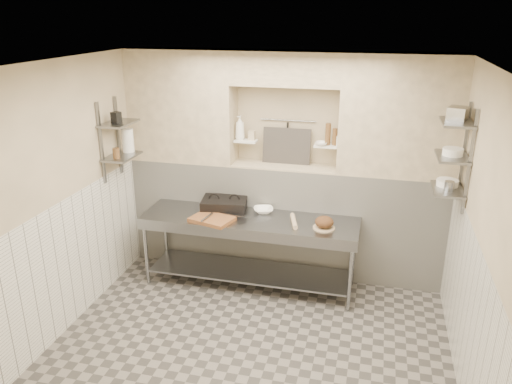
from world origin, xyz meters
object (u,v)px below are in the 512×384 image
(prep_table, at_px, (249,238))
(mixing_bowl, at_px, (263,210))
(bread_loaf, at_px, (324,222))
(bowl_alcove, at_px, (321,144))
(bottle_soap, at_px, (240,128))
(jug_left, at_px, (128,140))
(cutting_board, at_px, (212,219))
(panini_press, at_px, (224,204))
(rolling_pin, at_px, (294,221))

(prep_table, xyz_separation_m, mixing_bowl, (0.12, 0.23, 0.29))
(mixing_bowl, xyz_separation_m, bread_loaf, (0.78, -0.30, 0.05))
(bowl_alcove, bearing_deg, bottle_soap, 177.52)
(bowl_alcove, xyz_separation_m, jug_left, (-2.29, -0.48, 0.02))
(jug_left, bearing_deg, prep_table, -1.59)
(bread_loaf, xyz_separation_m, jug_left, (-2.43, 0.11, 0.77))
(mixing_bowl, height_order, bowl_alcove, bowl_alcove)
(bottle_soap, bearing_deg, jug_left, -157.53)
(cutting_board, relative_size, bread_loaf, 2.24)
(panini_press, xyz_separation_m, mixing_bowl, (0.49, 0.04, -0.04))
(panini_press, distance_m, bowl_alcove, 1.40)
(prep_table, height_order, bottle_soap, bottle_soap)
(rolling_pin, xyz_separation_m, bread_loaf, (0.36, -0.05, 0.05))
(prep_table, relative_size, bread_loaf, 12.20)
(bread_loaf, bearing_deg, panini_press, 168.51)
(mixing_bowl, bearing_deg, cutting_board, -142.61)
(cutting_board, xyz_separation_m, bottle_soap, (0.14, 0.74, 0.94))
(rolling_pin, relative_size, bread_loaf, 1.77)
(cutting_board, xyz_separation_m, rolling_pin, (0.95, 0.16, 0.01))
(rolling_pin, bearing_deg, bread_loaf, -8.45)
(rolling_pin, xyz_separation_m, bottle_soap, (-0.81, 0.58, 0.93))
(mixing_bowl, bearing_deg, prep_table, -118.78)
(prep_table, height_order, cutting_board, cutting_board)
(prep_table, distance_m, bottle_soap, 1.37)
(rolling_pin, height_order, bread_loaf, bread_loaf)
(prep_table, height_order, rolling_pin, rolling_pin)
(bread_loaf, relative_size, jug_left, 0.76)
(panini_press, bearing_deg, bread_loaf, -20.16)
(prep_table, relative_size, jug_left, 9.23)
(mixing_bowl, bearing_deg, jug_left, -173.64)
(rolling_pin, xyz_separation_m, bowl_alcove, (0.22, 0.54, 0.81))
(bread_loaf, bearing_deg, bowl_alcove, 103.29)
(prep_table, distance_m, panini_press, 0.53)
(panini_press, bearing_deg, prep_table, -35.78)
(panini_press, xyz_separation_m, cutting_board, (-0.04, -0.36, -0.05))
(mixing_bowl, bearing_deg, bottle_soap, 138.63)
(rolling_pin, bearing_deg, prep_table, 178.10)
(panini_press, xyz_separation_m, bread_loaf, (1.27, -0.26, 0.00))
(rolling_pin, distance_m, bread_loaf, 0.37)
(prep_table, bearing_deg, bread_loaf, -4.51)
(rolling_pin, relative_size, bottle_soap, 1.26)
(prep_table, relative_size, bowl_alcove, 18.37)
(mixing_bowl, height_order, jug_left, jug_left)
(panini_press, distance_m, mixing_bowl, 0.49)
(mixing_bowl, bearing_deg, rolling_pin, -30.16)
(prep_table, height_order, bowl_alcove, bowl_alcove)
(bread_loaf, bearing_deg, cutting_board, -175.34)
(panini_press, height_order, rolling_pin, panini_press)
(bread_loaf, bearing_deg, bottle_soap, 151.31)
(panini_press, bearing_deg, mixing_bowl, -3.97)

